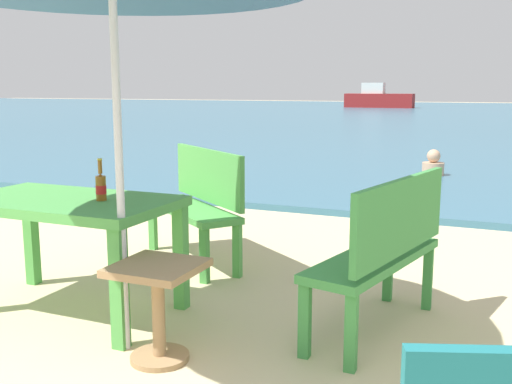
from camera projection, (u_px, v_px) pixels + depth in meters
sea_water at (485, 116)px, 29.25m from camera, size 120.00×50.00×0.08m
picnic_table_green at (67, 215)px, 3.84m from camera, size 1.40×0.80×0.76m
beer_bottle_amber at (101, 186)px, 3.73m from camera, size 0.07×0.07×0.26m
side_table_wood at (158, 298)px, 3.19m from camera, size 0.44×0.44×0.54m
bench_green_left at (385, 246)px, 3.50m from camera, size 0.62×1.25×0.95m
bench_green_right at (199, 198)px, 5.00m from camera, size 1.18×1.01×0.95m
swimmer_person at (433, 165)px, 9.47m from camera, size 0.34×0.34×0.41m
boat_sailboat at (378, 99)px, 40.31m from camera, size 4.54×1.24×1.65m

